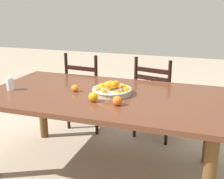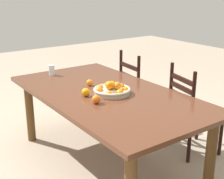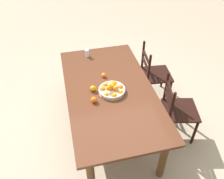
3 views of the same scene
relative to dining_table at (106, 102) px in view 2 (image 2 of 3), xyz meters
The scene contains 9 objects.
ground_plane 0.64m from the dining_table, ahead, with size 12.00×12.00×0.00m, color tan.
dining_table is the anchor object (origin of this frame).
chair_near_window 1.00m from the dining_table, 121.43° to the left, with size 0.49×0.49×0.93m.
chair_by_cabinet 0.91m from the dining_table, 69.56° to the left, with size 0.53×0.53×0.93m.
fruit_bowl 0.15m from the dining_table, 14.57° to the left, with size 0.34×0.34×0.13m.
orange_loose_0 0.33m from the dining_table, 50.68° to the right, with size 0.07×0.07×0.07m, color orange.
orange_loose_1 0.29m from the dining_table, behind, with size 0.06×0.06×0.06m, color orange.
orange_loose_2 0.25m from the dining_table, 93.43° to the right, with size 0.07×0.07×0.07m, color orange.
drinking_glass 0.85m from the dining_table, 169.34° to the right, with size 0.06×0.06×0.11m, color silver.
Camera 2 is at (2.28, -1.56, 1.66)m, focal length 50.85 mm.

